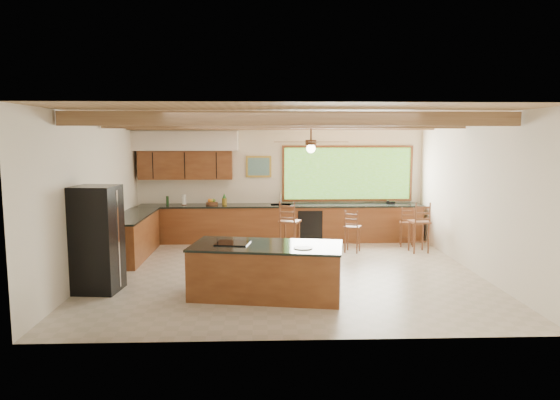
{
  "coord_description": "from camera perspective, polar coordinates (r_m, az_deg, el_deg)",
  "views": [
    {
      "loc": [
        -0.46,
        -9.34,
        2.57
      ],
      "look_at": [
        -0.1,
        0.8,
        1.3
      ],
      "focal_mm": 32.0,
      "sensor_mm": 36.0,
      "label": 1
    }
  ],
  "objects": [
    {
      "name": "ground",
      "position": [
        9.69,
        0.76,
        -8.25
      ],
      "size": [
        7.2,
        7.2,
        0.0
      ],
      "primitive_type": "plane",
      "color": "beige",
      "rests_on": "ground"
    },
    {
      "name": "island",
      "position": [
        8.22,
        -1.54,
        -8.0
      ],
      "size": [
        2.59,
        1.54,
        0.86
      ],
      "rotation": [
        0.0,
        0.0,
        -0.17
      ],
      "color": "brown",
      "rests_on": "ground"
    },
    {
      "name": "bar_stool_d",
      "position": [
        12.2,
        14.37,
        -2.57
      ],
      "size": [
        0.4,
        0.4,
        0.95
      ],
      "rotation": [
        0.0,
        0.0,
        -0.2
      ],
      "color": "brown",
      "rests_on": "ground"
    },
    {
      "name": "refrigerator",
      "position": [
        8.88,
        -20.16,
        -4.21
      ],
      "size": [
        0.76,
        0.74,
        1.78
      ],
      "rotation": [
        0.0,
        0.0,
        -0.1
      ],
      "color": "black",
      "rests_on": "ground"
    },
    {
      "name": "room_shell",
      "position": [
        10.0,
        -0.37,
        5.08
      ],
      "size": [
        7.27,
        6.54,
        3.02
      ],
      "color": "#EEE4CE",
      "rests_on": "ground"
    },
    {
      "name": "bar_stool_c",
      "position": [
        11.59,
        15.71,
        -2.52
      ],
      "size": [
        0.45,
        0.45,
        1.15
      ],
      "rotation": [
        0.0,
        0.0,
        0.08
      ],
      "color": "brown",
      "rests_on": "ground"
    },
    {
      "name": "bar_stool_b",
      "position": [
        11.31,
        8.34,
        -3.14
      ],
      "size": [
        0.45,
        0.45,
        0.96
      ],
      "rotation": [
        0.0,
        0.0,
        -0.39
      ],
      "color": "brown",
      "rests_on": "ground"
    },
    {
      "name": "bar_stool_a",
      "position": [
        11.08,
        1.13,
        -2.59
      ],
      "size": [
        0.55,
        0.55,
        1.18
      ],
      "rotation": [
        0.0,
        0.0,
        -0.38
      ],
      "color": "brown",
      "rests_on": "ground"
    },
    {
      "name": "counter_run",
      "position": [
        12.05,
        -3.72,
        -2.96
      ],
      "size": [
        7.12,
        3.1,
        1.22
      ],
      "color": "brown",
      "rests_on": "ground"
    }
  ]
}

